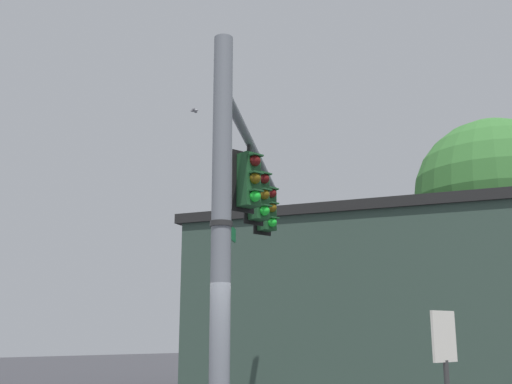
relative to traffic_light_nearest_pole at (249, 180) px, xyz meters
name	(u,v)px	position (x,y,z in m)	size (l,w,h in m)	color
signal_pole	(221,237)	(1.99, 1.72, -1.52)	(0.30, 0.30, 6.34)	slate
mast_arm	(255,152)	(-0.59, -0.54, 0.78)	(0.17, 0.17, 6.86)	slate
traffic_light_nearest_pole	(249,180)	(0.00, 0.00, 0.00)	(0.54, 0.49, 1.31)	black
traffic_light_mid_inner	(259,195)	(-1.08, -0.94, 0.00)	(0.54, 0.49, 1.31)	black
traffic_light_mid_outer	(267,208)	(-2.15, -1.88, 0.00)	(0.54, 0.49, 1.31)	black
street_name_sign	(225,227)	(1.78, 1.53, -1.33)	(1.05, 0.95, 0.22)	#147238
bird_flying	(194,110)	(-1.02, -3.38, 2.62)	(0.26, 0.22, 0.07)	gray
storefront_building	(377,302)	(-7.92, -3.26, -1.97)	(10.14, 12.53, 5.41)	#33473D
tree_by_storefront	(495,197)	(-9.87, -0.17, 1.11)	(4.76, 4.76, 8.19)	#4C3823
historical_marker	(445,360)	(-0.97, 3.42, -3.28)	(0.60, 0.08, 2.13)	#333333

